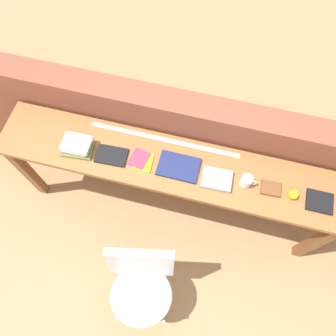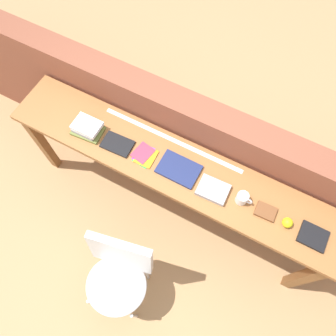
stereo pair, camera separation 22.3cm
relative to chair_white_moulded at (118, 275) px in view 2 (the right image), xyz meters
The scene contains 14 objects.
ground_plane 0.72m from the chair_white_moulded, 89.63° to the left, with size 40.00×40.00×0.00m, color tan.
brick_wall_back 1.13m from the chair_white_moulded, 89.84° to the left, with size 6.00×0.20×1.14m, color brown.
sideboard 0.82m from the chair_white_moulded, 89.77° to the left, with size 2.50×0.44×0.88m.
chair_white_moulded is the anchor object (origin of this frame).
book_stack_leftmost 1.06m from the chair_white_moulded, 131.42° to the left, with size 0.23×0.17×0.08m.
magazine_cycling 0.92m from the chair_white_moulded, 118.58° to the left, with size 0.22×0.14×0.02m, color black.
pamphlet_pile_colourful 0.86m from the chair_white_moulded, 104.24° to the left, with size 0.17×0.18×0.01m.
book_open_centre 0.86m from the chair_white_moulded, 84.82° to the left, with size 0.28×0.19×0.02m, color navy.
book_grey_hardcover 0.90m from the chair_white_moulded, 65.30° to the left, with size 0.20×0.15×0.04m, color #9E9EA3.
mug 1.02m from the chair_white_moulded, 55.11° to the left, with size 0.11×0.08×0.09m.
leather_journal_brown 1.11m from the chair_white_moulded, 47.52° to the left, with size 0.13×0.10×0.02m, color brown.
sports_ball_small 1.20m from the chair_white_moulded, 41.65° to the left, with size 0.07×0.07×0.07m, color yellow.
book_repair_rightmost 1.33m from the chair_white_moulded, 36.40° to the left, with size 0.17×0.15×0.02m, color black.
ruler_metal_back_edge 1.03m from the chair_white_moulded, 94.78° to the left, with size 1.10×0.03×0.00m, color silver.
Camera 2 is at (0.44, -0.58, 2.93)m, focal length 35.00 mm.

